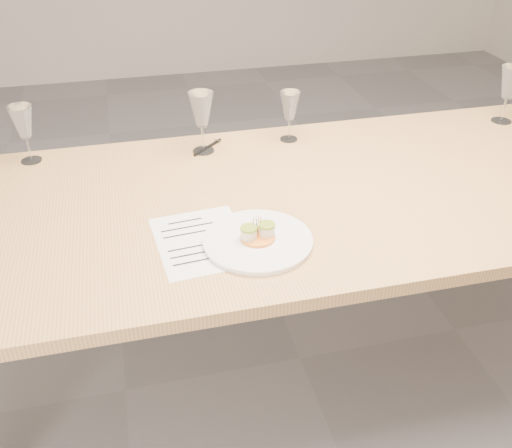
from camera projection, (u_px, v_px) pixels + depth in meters
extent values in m
plane|color=slate|center=(300.00, 358.00, 2.21)|extent=(7.00, 7.00, 0.00)
cube|color=tan|center=(310.00, 196.00, 1.81)|extent=(2.40, 1.00, 0.04)
cylinder|color=tan|center=(511.00, 195.00, 2.56)|extent=(0.07, 0.07, 0.71)
cylinder|color=white|center=(258.00, 241.00, 1.55)|extent=(0.30, 0.30, 0.01)
cylinder|color=white|center=(258.00, 239.00, 1.55)|extent=(0.30, 0.30, 0.01)
cylinder|color=#FF9930|center=(258.00, 237.00, 1.54)|extent=(0.10, 0.10, 0.01)
cylinder|color=beige|center=(249.00, 233.00, 1.53)|extent=(0.04, 0.04, 0.03)
cylinder|color=beige|center=(267.00, 230.00, 1.54)|extent=(0.04, 0.04, 0.03)
cylinder|color=#8DA22D|center=(249.00, 228.00, 1.52)|extent=(0.05, 0.05, 0.01)
cylinder|color=#8DA22D|center=(267.00, 225.00, 1.53)|extent=(0.05, 0.05, 0.01)
cylinder|color=tan|center=(283.00, 246.00, 1.52)|extent=(0.05, 0.05, 0.00)
cube|color=white|center=(202.00, 241.00, 1.56)|extent=(0.27, 0.33, 0.00)
cube|color=black|center=(185.00, 221.00, 1.65)|extent=(0.10, 0.01, 0.00)
cube|color=black|center=(188.00, 227.00, 1.62)|extent=(0.15, 0.02, 0.00)
cube|color=black|center=(190.00, 233.00, 1.59)|extent=(0.15, 0.02, 0.00)
cube|color=black|center=(196.00, 246.00, 1.54)|extent=(0.15, 0.02, 0.00)
cube|color=black|center=(199.00, 253.00, 1.51)|extent=(0.15, 0.02, 0.00)
cube|color=black|center=(202.00, 260.00, 1.49)|extent=(0.15, 0.02, 0.00)
cylinder|color=black|center=(208.00, 147.00, 2.05)|extent=(0.12, 0.11, 0.01)
cube|color=silver|center=(217.00, 140.00, 2.09)|extent=(0.02, 0.02, 0.00)
cylinder|color=white|center=(32.00, 160.00, 1.97)|extent=(0.07, 0.07, 0.00)
cylinder|color=white|center=(29.00, 149.00, 1.94)|extent=(0.01, 0.01, 0.09)
cone|color=white|center=(22.00, 122.00, 1.89)|extent=(0.08, 0.08, 0.11)
cylinder|color=white|center=(204.00, 151.00, 2.03)|extent=(0.08, 0.08, 0.00)
cylinder|color=white|center=(203.00, 138.00, 2.01)|extent=(0.01, 0.01, 0.09)
cone|color=white|center=(201.00, 110.00, 1.95)|extent=(0.09, 0.09, 0.12)
cylinder|color=white|center=(289.00, 139.00, 2.12)|extent=(0.06, 0.06, 0.00)
cylinder|color=white|center=(289.00, 129.00, 2.09)|extent=(0.01, 0.01, 0.08)
cone|color=white|center=(290.00, 106.00, 2.04)|extent=(0.07, 0.07, 0.10)
cylinder|color=white|center=(501.00, 121.00, 2.26)|extent=(0.08, 0.08, 0.00)
cylinder|color=white|center=(504.00, 109.00, 2.23)|extent=(0.01, 0.01, 0.09)
cone|color=white|center=(511.00, 82.00, 2.17)|extent=(0.09, 0.09, 0.12)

